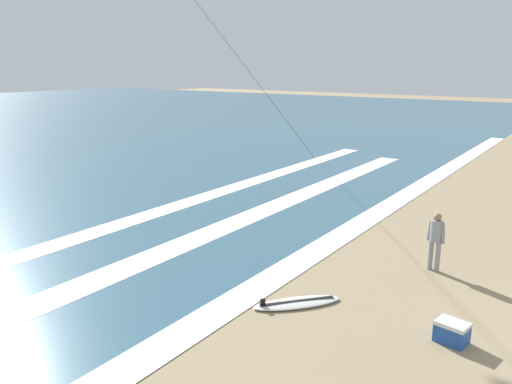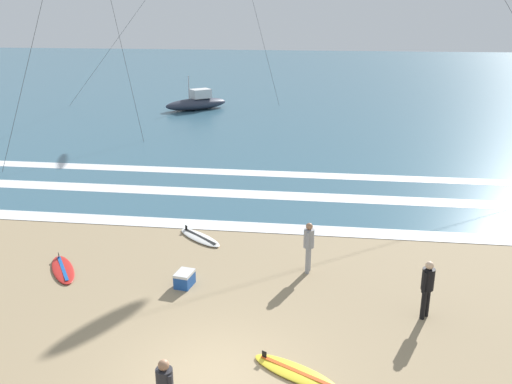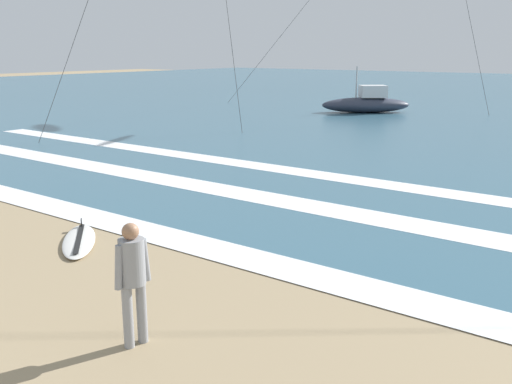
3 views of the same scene
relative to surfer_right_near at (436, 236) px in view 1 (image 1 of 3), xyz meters
name	(u,v)px [view 1 (image 1 of 3)]	position (x,y,z in m)	size (l,w,h in m)	color
wave_foam_shoreline	(320,248)	(-0.28, 3.26, -0.94)	(57.08, 0.93, 0.01)	white
wave_foam_mid_break	(175,248)	(-2.71, 6.91, -0.94)	(36.45, 1.08, 0.01)	white
wave_foam_outer_break	(138,218)	(-1.25, 10.08, -0.94)	(36.70, 0.98, 0.01)	white
surfer_right_near	(436,236)	(0.00, 0.00, 0.00)	(0.32, 0.52, 1.60)	gray
surfboard_near_water	(297,303)	(-3.85, 2.00, -0.91)	(1.98, 1.82, 0.25)	silver
cooler_box	(452,332)	(-3.51, -1.36, -0.74)	(0.55, 0.68, 0.44)	#1E4C9E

